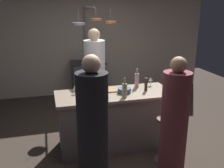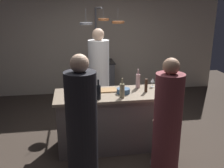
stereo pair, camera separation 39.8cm
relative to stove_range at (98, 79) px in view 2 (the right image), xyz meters
The scene contains 20 objects.
ground_plane 2.49m from the stove_range, 90.00° to the right, with size 9.00×9.00×0.00m, color #382D26.
back_wall 0.94m from the stove_range, 90.00° to the left, with size 6.40×0.16×2.60m, color #BCAD99.
kitchen_island 2.45m from the stove_range, 90.00° to the right, with size 1.80×0.72×0.90m.
stove_range is the anchor object (origin of this frame).
chef 1.60m from the stove_range, 94.79° to the right, with size 0.38×0.38×1.81m.
bar_stool_left 3.12m from the stove_range, 99.75° to the right, with size 0.28×0.28×0.68m.
guest_left 3.49m from the stove_range, 98.74° to the right, with size 0.36×0.36×1.70m.
bar_stool_right 3.12m from the stove_range, 79.41° to the right, with size 0.28×0.28×0.68m.
guest_right 3.46m from the stove_range, 81.57° to the right, with size 0.34×0.34×1.62m.
overhead_pot_rack 1.32m from the stove_range, 87.72° to the right, with size 0.91×1.28×2.17m.
cutting_board 2.37m from the stove_range, 92.33° to the right, with size 0.32×0.22×0.02m, color #997047.
pepper_mill 2.59m from the stove_range, 78.46° to the right, with size 0.05×0.05×0.21m, color #382319.
wine_bottle_rose 2.36m from the stove_range, 79.06° to the right, with size 0.07×0.07×0.31m.
wine_bottle_red 2.30m from the stove_range, 100.56° to the right, with size 0.07×0.07×0.32m.
wine_bottle_white 2.73m from the stove_range, 88.09° to the right, with size 0.07×0.07×0.29m.
wine_bottle_dark 2.75m from the stove_range, 95.47° to the right, with size 0.07×0.07×0.29m.
wine_glass_near_left_guest 2.40m from the stove_range, 72.90° to the right, with size 0.07×0.07×0.15m.
wine_glass_by_chef 2.46m from the stove_range, 104.12° to the right, with size 0.07×0.07×0.15m.
mixing_bowl_blue 2.54m from the stove_range, 86.62° to the right, with size 0.20×0.20×0.08m, color #334C6B.
mixing_bowl_ceramic 2.63m from the stove_range, 99.09° to the right, with size 0.18×0.18×0.08m, color silver.
Camera 2 is at (-0.59, -3.62, 2.16)m, focal length 40.48 mm.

